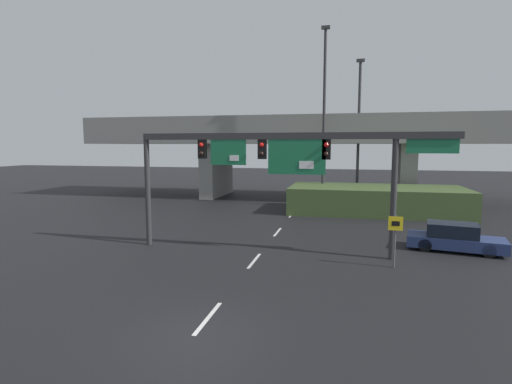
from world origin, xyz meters
TOP-DOWN VIEW (x-y plane):
  - ground_plane at (0.00, 0.00)m, footprint 160.00×160.00m
  - lane_markings at (0.00, 13.60)m, footprint 0.14×27.49m
  - signal_gantry at (0.93, 9.02)m, footprint 15.31×0.44m
  - speed_limit_sign at (6.16, 7.68)m, footprint 0.60×0.11m
  - highway_light_pole_near at (4.96, 26.59)m, footprint 0.70×0.36m
  - highway_light_pole_far at (2.05, 24.34)m, footprint 0.70×0.36m
  - overpass_bridge at (0.00, 29.72)m, footprint 43.71×8.71m
  - grass_embankment at (6.35, 22.35)m, footprint 13.36×6.10m
  - parked_sedan_near_right at (9.43, 11.32)m, footprint 4.77×2.60m

SIDE VIEW (x-z plane):
  - ground_plane at x=0.00m, z-range 0.00..0.00m
  - lane_markings at x=0.00m, z-range 0.00..0.01m
  - parked_sedan_near_right at x=9.43m, z-range -0.05..1.35m
  - grass_embankment at x=6.35m, z-range 0.00..2.04m
  - speed_limit_sign at x=6.16m, z-range 0.35..2.66m
  - signal_gantry at x=0.93m, z-range 1.82..7.72m
  - overpass_bridge at x=0.00m, z-range 1.80..9.81m
  - highway_light_pole_near at x=4.96m, z-range 0.37..13.07m
  - highway_light_pole_far at x=2.05m, z-range 0.38..15.38m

